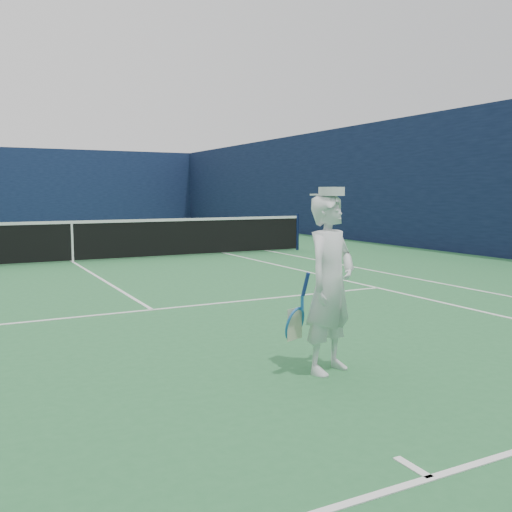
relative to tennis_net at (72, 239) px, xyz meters
The scene contains 5 objects.
ground 0.55m from the tennis_net, ahead, with size 80.00×80.00×0.00m, color #296C3A.
court_markings 0.55m from the tennis_net, ahead, with size 11.03×23.83×0.01m.
windscreen_fence 1.45m from the tennis_net, ahead, with size 20.12×36.12×4.00m.
tennis_net is the anchor object (origin of this frame).
tennis_player 9.94m from the tennis_net, 86.32° to the right, with size 0.85×0.60×1.74m.
Camera 1 is at (-2.40, -14.25, 1.69)m, focal length 40.00 mm.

